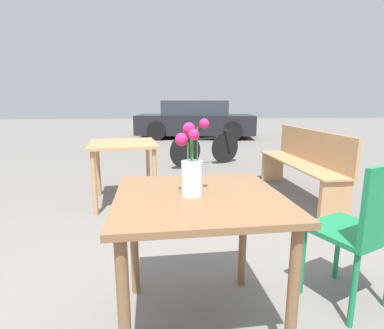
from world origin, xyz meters
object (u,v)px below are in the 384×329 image
Objects in this scene: table_front at (199,216)px; bicycle at (206,148)px; table_back at (123,152)px; cafe_chair at (363,226)px; flower_vase at (192,171)px; bench_near at (304,161)px; parked_car at (195,120)px.

table_front is 4.21m from bicycle.
table_back is at bearing -121.46° from bicycle.
table_front is 0.97× the size of cafe_chair.
bicycle is at bearing 95.12° from cafe_chair.
bench_near is at bearing 53.65° from flower_vase.
parked_car is at bearing 91.04° from cafe_chair.
table_front is 0.90× the size of table_back.
flower_vase is at bearing -174.69° from cafe_chair.
table_front is at bearing 13.79° from flower_vase.
table_back reaches higher than bicycle.
flower_vase is 2.73m from bench_near.
cafe_chair is 8.61m from parked_car.
cafe_chair is 2.60m from table_back.
flower_vase reaches higher than cafe_chair.
bench_near is 2.23m from bicycle.
cafe_chair reaches higher than table_front.
cafe_chair is 0.22× the size of parked_car.
table_back is at bearing -178.74° from bench_near.
cafe_chair is 4.09m from bicycle.
flower_vase reaches higher than table_front.
parked_car is at bearing 77.50° from table_back.
parked_car is at bearing 84.61° from flower_vase.
table_front is at bearing -97.87° from bicycle.
bicycle is at bearing 116.46° from bench_near.
table_front is at bearing -72.38° from table_back.
flower_vase is at bearing -166.21° from table_front.
flower_vase is 0.21× the size of bench_near.
table_back is at bearing 107.62° from table_front.
bench_near is at bearing -63.54° from bicycle.
cafe_chair is 2.18m from bench_near.
parked_car is (-0.78, 6.52, 0.12)m from bench_near.
parked_car is at bearing 87.36° from bicycle.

